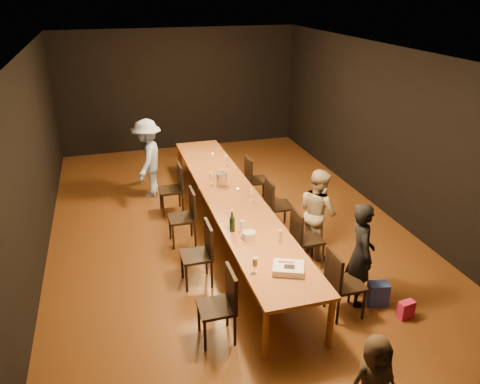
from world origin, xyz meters
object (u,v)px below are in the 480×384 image
object	(u,v)px
chair_right_2	(279,205)
birthday_cake	(288,268)
chair_left_1	(196,255)
child	(373,381)
man_blue	(148,159)
champagne_bottle	(232,221)
chair_right_3	(258,179)
ice_bucket	(222,179)
table	(232,198)
woman_birthday	(361,254)
chair_left_3	(171,189)
chair_right_1	(308,238)
chair_right_0	(346,283)
chair_left_0	(216,307)
woman_tan	(318,212)
plate_stack	(249,235)
chair_left_2	(182,217)

from	to	relation	value
chair_right_2	birthday_cake	world-z (taller)	chair_right_2
chair_left_1	child	bearing A→B (deg)	-157.21
man_blue	birthday_cake	bearing A→B (deg)	34.83
champagne_bottle	birthday_cake	bearing A→B (deg)	-71.79
chair_right_3	birthday_cake	world-z (taller)	chair_right_3
chair_right_2	chair_left_1	bearing A→B (deg)	-54.78
birthday_cake	ice_bucket	world-z (taller)	ice_bucket
table	woman_birthday	world-z (taller)	woman_birthday
chair_right_2	man_blue	world-z (taller)	man_blue
chair_left_3	chair_right_1	bearing A→B (deg)	-144.69
chair_right_0	chair_left_0	distance (m)	1.70
ice_bucket	chair_left_0	bearing A→B (deg)	-105.51
chair_left_1	chair_left_3	distance (m)	2.40
woman_birthday	birthday_cake	xyz separation A→B (m)	(-1.08, -0.15, 0.07)
champagne_bottle	ice_bucket	distance (m)	1.68
woman_tan	chair_right_2	bearing A→B (deg)	5.02
chair_left_0	ice_bucket	bearing A→B (deg)	-15.51
chair_left_0	child	size ratio (longest dim) A/B	0.92
woman_birthday	child	bearing A→B (deg)	166.37
table	chair_right_0	distance (m)	2.56
woman_tan	ice_bucket	size ratio (longest dim) A/B	6.56
chair_left_1	man_blue	size ratio (longest dim) A/B	0.59
chair_right_2	champagne_bottle	xyz separation A→B (m)	(-1.16, -1.17, 0.45)
table	chair_left_0	size ratio (longest dim) A/B	6.45
man_blue	birthday_cake	size ratio (longest dim) A/B	3.41
birthday_cake	woman_tan	bearing A→B (deg)	76.93
birthday_cake	champagne_bottle	size ratio (longest dim) A/B	1.41
chair_right_0	woman_tan	xyz separation A→B (m)	(0.30, 1.53, 0.24)
plate_stack	woman_birthday	bearing A→B (deg)	-30.01
man_blue	birthday_cake	world-z (taller)	man_blue
chair_left_2	chair_left_3	xyz separation A→B (m)	(0.00, 1.20, 0.00)
plate_stack	ice_bucket	size ratio (longest dim) A/B	0.87
chair_left_3	champagne_bottle	distance (m)	2.47
man_blue	table	bearing A→B (deg)	48.26
chair_right_1	chair_right_3	bearing A→B (deg)	180.00
birthday_cake	plate_stack	size ratio (longest dim) A/B	2.47
chair_left_3	birthday_cake	world-z (taller)	chair_left_3
chair_right_0	plate_stack	xyz separation A→B (m)	(-1.00, 0.96, 0.34)
chair_left_2	child	distance (m)	4.12
man_blue	ice_bucket	xyz separation A→B (m)	(1.10, -1.60, 0.07)
woman_tan	champagne_bottle	bearing A→B (deg)	87.67
chair_right_3	man_blue	size ratio (longest dim) A/B	0.59
chair_right_2	chair_left_1	size ratio (longest dim) A/B	1.00
chair_left_3	woman_tan	xyz separation A→B (m)	(2.00, -2.07, 0.24)
chair_right_0	chair_right_2	distance (m)	2.40
ice_bucket	birthday_cake	bearing A→B (deg)	-87.56
chair_left_1	champagne_bottle	xyz separation A→B (m)	(0.54, 0.03, 0.45)
chair_right_3	chair_left_2	distance (m)	2.08
ice_bucket	chair_left_1	bearing A→B (deg)	-115.40
chair_right_1	plate_stack	world-z (taller)	chair_right_1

